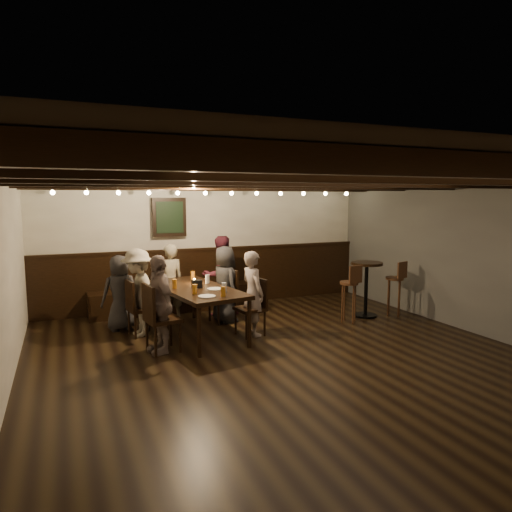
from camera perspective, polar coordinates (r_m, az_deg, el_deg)
name	(u,v)px	position (r m, az deg, el deg)	size (l,w,h in m)	color
room	(216,260)	(7.70, -5.07, -0.46)	(7.00, 7.00, 7.00)	black
dining_table	(196,291)	(7.05, -7.55, -4.40)	(1.20, 2.12, 0.75)	black
chair_left_near	(141,318)	(7.30, -14.17, -7.56)	(0.45, 0.45, 0.86)	black
chair_left_far	(162,331)	(6.47, -11.68, -9.17)	(0.50, 0.50, 0.95)	black
chair_right_near	(224,306)	(7.84, -4.08, -6.26)	(0.47, 0.47, 0.89)	black
chair_right_far	(251,318)	(7.08, -0.62, -7.76)	(0.46, 0.46, 0.88)	black
person_bench_left	(120,293)	(7.59, -16.61, -4.42)	(0.59, 0.39, 1.21)	#29292C
person_bench_centre	(170,282)	(8.00, -10.70, -3.22)	(0.49, 0.32, 1.33)	gray
person_bench_right	(220,276)	(8.22, -4.48, -2.46)	(0.70, 0.54, 1.43)	#541C2C
person_left_near	(138,293)	(7.20, -14.51, -4.44)	(0.87, 0.50, 1.35)	#A29B89
person_left_far	(159,304)	(6.36, -12.02, -5.89)	(0.79, 0.33, 1.35)	gray
person_right_near	(225,284)	(7.78, -3.90, -3.52)	(0.64, 0.41, 1.30)	#29292C
person_right_far	(253,293)	(7.01, -0.40, -4.68)	(0.48, 0.31, 1.31)	gray
pint_a	(162,278)	(7.55, -11.73, -2.68)	(0.07, 0.07, 0.14)	#BF7219
pint_b	(193,275)	(7.71, -7.90, -2.40)	(0.07, 0.07, 0.14)	#BF7219
pint_c	(175,284)	(6.99, -10.15, -3.43)	(0.07, 0.07, 0.14)	#BF7219
pint_d	(207,279)	(7.32, -6.09, -2.88)	(0.07, 0.07, 0.14)	silver
pint_e	(195,289)	(6.53, -7.68, -4.15)	(0.07, 0.07, 0.14)	#BF7219
pint_f	(224,287)	(6.62, -4.00, -3.94)	(0.07, 0.07, 0.14)	silver
pint_g	(223,292)	(6.34, -4.13, -4.45)	(0.07, 0.07, 0.14)	#BF7219
plate_near	(207,296)	(6.35, -6.15, -5.03)	(0.24, 0.24, 0.01)	white
plate_far	(215,289)	(6.84, -5.14, -4.12)	(0.24, 0.24, 0.01)	white
condiment_caddy	(197,284)	(6.98, -7.40, -3.49)	(0.15, 0.10, 0.12)	black
candle	(195,282)	(7.35, -7.69, -3.23)	(0.05, 0.05, 0.05)	beige
high_top_table	(366,281)	(8.32, 13.62, -3.05)	(0.55, 0.55, 0.98)	black
bar_stool_left	(349,301)	(7.93, 11.54, -5.53)	(0.32, 0.34, 0.99)	#3C2213
bar_stool_right	(394,295)	(8.56, 16.89, -4.74)	(0.34, 0.35, 0.99)	#3C2213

